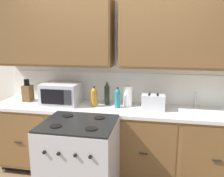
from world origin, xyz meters
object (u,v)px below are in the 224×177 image
at_px(knife_block, 28,93).
at_px(bottle_teal, 117,98).
at_px(paper_towel_roll, 128,96).
at_px(microwave, 61,94).
at_px(toaster, 153,102).
at_px(bottle_dark, 107,94).
at_px(bottle_amber, 94,97).
at_px(stove_range, 80,164).

relative_size(knife_block, bottle_teal, 1.19).
bearing_deg(paper_towel_roll, microwave, -174.88).
height_order(toaster, knife_block, knife_block).
bearing_deg(bottle_dark, bottle_teal, -35.52).
bearing_deg(bottle_amber, bottle_teal, 0.71).
height_order(knife_block, bottle_dark, knife_block).
bearing_deg(toaster, bottle_dark, 168.42).
distance_m(paper_towel_roll, bottle_dark, 0.27).
xyz_separation_m(toaster, bottle_dark, (-0.60, 0.12, 0.05)).
distance_m(stove_range, microwave, 1.00).
height_order(microwave, bottle_amber, microwave).
relative_size(stove_range, knife_block, 3.06).
bearing_deg(bottle_amber, paper_towel_roll, 13.71).
height_order(stove_range, knife_block, knife_block).
xyz_separation_m(stove_range, knife_block, (-0.98, 0.71, 0.57)).
height_order(microwave, toaster, microwave).
height_order(toaster, bottle_teal, bottle_teal).
relative_size(paper_towel_roll, bottle_amber, 0.99).
xyz_separation_m(knife_block, paper_towel_roll, (1.39, 0.02, 0.01)).
height_order(bottle_dark, bottle_amber, bottle_dark).
distance_m(bottle_dark, bottle_amber, 0.19).
relative_size(bottle_dark, bottle_amber, 1.15).
distance_m(knife_block, bottle_dark, 1.12).
bearing_deg(bottle_dark, knife_block, -178.13).
relative_size(microwave, paper_towel_roll, 1.85).
xyz_separation_m(microwave, paper_towel_roll, (0.88, 0.08, -0.01)).
bearing_deg(toaster, paper_towel_roll, 161.67).
height_order(stove_range, bottle_amber, bottle_amber).
xyz_separation_m(stove_range, microwave, (-0.46, 0.65, 0.60)).
xyz_separation_m(knife_block, bottle_amber, (0.97, -0.08, 0.01)).
xyz_separation_m(paper_towel_roll, bottle_teal, (-0.12, -0.10, -0.00)).
bearing_deg(toaster, stove_range, -140.04).
xyz_separation_m(microwave, bottle_dark, (0.60, 0.09, 0.01)).
bearing_deg(bottle_amber, stove_range, -89.61).
xyz_separation_m(microwave, bottle_teal, (0.76, -0.02, -0.01)).
distance_m(toaster, paper_towel_roll, 0.35).
distance_m(microwave, toaster, 1.21).
bearing_deg(bottle_dark, microwave, -171.20).
height_order(microwave, paper_towel_roll, microwave).
bearing_deg(knife_block, bottle_teal, -3.43).
distance_m(microwave, paper_towel_roll, 0.88).
bearing_deg(stove_range, bottle_amber, 90.39).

